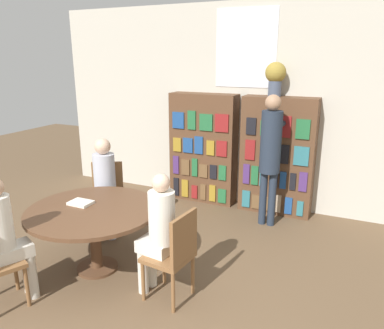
{
  "coord_description": "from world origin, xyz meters",
  "views": [
    {
      "loc": [
        1.65,
        -1.65,
        2.24
      ],
      "look_at": [
        -0.07,
        2.07,
        1.05
      ],
      "focal_mm": 35.0,
      "sensor_mm": 36.0,
      "label": 1
    }
  ],
  "objects_px": {
    "seated_reader_right": "(158,229)",
    "bookshelf_left": "(203,148)",
    "chair_far_side": "(175,252)",
    "bookshelf_right": "(277,156)",
    "flower_vase": "(275,76)",
    "librarian_standing": "(271,148)",
    "seated_reader_left": "(104,181)",
    "reading_table": "(93,217)",
    "chair_left_side": "(107,193)",
    "seated_reader_back": "(8,235)"
  },
  "relations": [
    {
      "from": "seated_reader_left",
      "to": "librarian_standing",
      "type": "bearing_deg",
      "value": -176.86
    },
    {
      "from": "seated_reader_back",
      "to": "seated_reader_left",
      "type": "bearing_deg",
      "value": 117.2
    },
    {
      "from": "reading_table",
      "to": "chair_far_side",
      "type": "height_order",
      "value": "chair_far_side"
    },
    {
      "from": "bookshelf_left",
      "to": "chair_far_side",
      "type": "xyz_separation_m",
      "value": [
        0.79,
        -2.52,
        -0.35
      ]
    },
    {
      "from": "flower_vase",
      "to": "bookshelf_right",
      "type": "bearing_deg",
      "value": -2.76
    },
    {
      "from": "bookshelf_left",
      "to": "seated_reader_right",
      "type": "height_order",
      "value": "bookshelf_left"
    },
    {
      "from": "chair_far_side",
      "to": "seated_reader_left",
      "type": "height_order",
      "value": "seated_reader_left"
    },
    {
      "from": "seated_reader_left",
      "to": "seated_reader_right",
      "type": "bearing_deg",
      "value": 116.89
    },
    {
      "from": "reading_table",
      "to": "chair_far_side",
      "type": "xyz_separation_m",
      "value": [
        1.02,
        -0.12,
        -0.11
      ]
    },
    {
      "from": "seated_reader_right",
      "to": "reading_table",
      "type": "bearing_deg",
      "value": 90.0
    },
    {
      "from": "seated_reader_right",
      "to": "chair_left_side",
      "type": "bearing_deg",
      "value": 60.13
    },
    {
      "from": "bookshelf_left",
      "to": "chair_far_side",
      "type": "height_order",
      "value": "bookshelf_left"
    },
    {
      "from": "reading_table",
      "to": "librarian_standing",
      "type": "xyz_separation_m",
      "value": [
        1.4,
        1.9,
        0.47
      ]
    },
    {
      "from": "seated_reader_left",
      "to": "seated_reader_back",
      "type": "distance_m",
      "value": 1.5
    },
    {
      "from": "chair_left_side",
      "to": "librarian_standing",
      "type": "distance_m",
      "value": 2.23
    },
    {
      "from": "flower_vase",
      "to": "seated_reader_back",
      "type": "height_order",
      "value": "flower_vase"
    },
    {
      "from": "chair_far_side",
      "to": "librarian_standing",
      "type": "height_order",
      "value": "librarian_standing"
    },
    {
      "from": "seated_reader_right",
      "to": "bookshelf_left",
      "type": "bearing_deg",
      "value": 20.26
    },
    {
      "from": "seated_reader_left",
      "to": "seated_reader_back",
      "type": "relative_size",
      "value": 1.03
    },
    {
      "from": "flower_vase",
      "to": "seated_reader_back",
      "type": "relative_size",
      "value": 0.38
    },
    {
      "from": "bookshelf_left",
      "to": "chair_left_side",
      "type": "xyz_separation_m",
      "value": [
        -0.73,
        -1.51,
        -0.35
      ]
    },
    {
      "from": "bookshelf_right",
      "to": "chair_far_side",
      "type": "bearing_deg",
      "value": -98.38
    },
    {
      "from": "bookshelf_left",
      "to": "librarian_standing",
      "type": "height_order",
      "value": "librarian_standing"
    },
    {
      "from": "bookshelf_left",
      "to": "seated_reader_right",
      "type": "distance_m",
      "value": 2.57
    },
    {
      "from": "bookshelf_right",
      "to": "reading_table",
      "type": "height_order",
      "value": "bookshelf_right"
    },
    {
      "from": "bookshelf_left",
      "to": "reading_table",
      "type": "bearing_deg",
      "value": -95.47
    },
    {
      "from": "reading_table",
      "to": "seated_reader_right",
      "type": "height_order",
      "value": "seated_reader_right"
    },
    {
      "from": "bookshelf_left",
      "to": "chair_far_side",
      "type": "bearing_deg",
      "value": -72.58
    },
    {
      "from": "reading_table",
      "to": "flower_vase",
      "type": "bearing_deg",
      "value": 61.71
    },
    {
      "from": "flower_vase",
      "to": "bookshelf_left",
      "type": "bearing_deg",
      "value": -179.74
    },
    {
      "from": "bookshelf_right",
      "to": "seated_reader_right",
      "type": "height_order",
      "value": "bookshelf_right"
    },
    {
      "from": "bookshelf_right",
      "to": "flower_vase",
      "type": "relative_size",
      "value": 3.65
    },
    {
      "from": "chair_left_side",
      "to": "chair_far_side",
      "type": "relative_size",
      "value": 1.0
    },
    {
      "from": "bookshelf_right",
      "to": "seated_reader_left",
      "type": "distance_m",
      "value": 2.46
    },
    {
      "from": "reading_table",
      "to": "chair_far_side",
      "type": "relative_size",
      "value": 1.54
    },
    {
      "from": "chair_far_side",
      "to": "seated_reader_back",
      "type": "xyz_separation_m",
      "value": [
        -1.37,
        -0.64,
        0.18
      ]
    },
    {
      "from": "flower_vase",
      "to": "chair_left_side",
      "type": "height_order",
      "value": "flower_vase"
    },
    {
      "from": "reading_table",
      "to": "seated_reader_back",
      "type": "xyz_separation_m",
      "value": [
        -0.35,
        -0.76,
        0.07
      ]
    },
    {
      "from": "seated_reader_left",
      "to": "librarian_standing",
      "type": "height_order",
      "value": "librarian_standing"
    },
    {
      "from": "reading_table",
      "to": "seated_reader_back",
      "type": "relative_size",
      "value": 1.12
    },
    {
      "from": "chair_left_side",
      "to": "seated_reader_back",
      "type": "xyz_separation_m",
      "value": [
        0.16,
        -1.66,
        0.18
      ]
    },
    {
      "from": "librarian_standing",
      "to": "chair_left_side",
      "type": "bearing_deg",
      "value": -152.17
    },
    {
      "from": "seated_reader_left",
      "to": "seated_reader_right",
      "type": "xyz_separation_m",
      "value": [
        1.25,
        -0.84,
        -0.03
      ]
    },
    {
      "from": "chair_left_side",
      "to": "librarian_standing",
      "type": "xyz_separation_m",
      "value": [
        1.9,
        1.01,
        0.58
      ]
    },
    {
      "from": "bookshelf_left",
      "to": "seated_reader_back",
      "type": "height_order",
      "value": "bookshelf_left"
    },
    {
      "from": "bookshelf_right",
      "to": "librarian_standing",
      "type": "relative_size",
      "value": 0.96
    },
    {
      "from": "reading_table",
      "to": "seated_reader_right",
      "type": "relative_size",
      "value": 1.12
    },
    {
      "from": "chair_far_side",
      "to": "librarian_standing",
      "type": "xyz_separation_m",
      "value": [
        0.38,
        2.02,
        0.58
      ]
    },
    {
      "from": "reading_table",
      "to": "chair_left_side",
      "type": "height_order",
      "value": "chair_left_side"
    },
    {
      "from": "seated_reader_back",
      "to": "seated_reader_right",
      "type": "bearing_deg",
      "value": 53.87
    }
  ]
}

